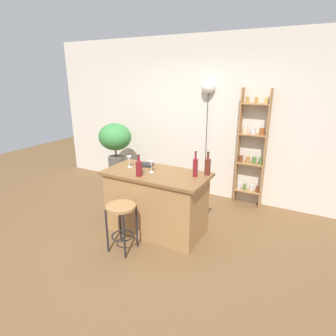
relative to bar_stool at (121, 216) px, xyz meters
The scene contains 14 objects.
ground 0.59m from the bar_stool, 66.44° to the left, with size 12.00×12.00×0.00m, color brown.
back_wall 2.46m from the bar_stool, 86.47° to the left, with size 6.40×0.10×2.80m, color beige.
kitchen_counter 0.64m from the bar_stool, 77.30° to the left, with size 1.43×0.73×0.88m.
bar_stool is the anchor object (origin of this frame).
spice_shelf 2.43m from the bar_stool, 62.96° to the left, with size 0.45×0.17×1.96m.
plant_stool 2.09m from the bar_stool, 129.63° to the left, with size 0.31×0.31×0.44m, color #2D2823.
potted_plant 2.14m from the bar_stool, 129.63° to the left, with size 0.63×0.56×0.86m.
bottle_spirits_clear 1.12m from the bar_stool, 47.45° to the left, with size 0.06×0.06×0.34m.
bottle_wine_red 0.66m from the bar_stool, 88.36° to the left, with size 0.08×0.08×0.28m.
bottle_vinegar 1.28m from the bar_stool, 47.82° to the left, with size 0.08×0.08×0.31m.
wine_glass_left 0.80m from the bar_stool, 82.24° to the left, with size 0.07×0.07×0.16m.
wine_glass_center 0.89m from the bar_stool, 116.12° to the left, with size 0.07×0.07×0.16m.
cookbook 0.92m from the bar_stool, 100.19° to the left, with size 0.21×0.15×0.04m, color black.
pendant_globe_light 2.63m from the bar_stool, 82.89° to the left, with size 0.24×0.24×2.08m.
Camera 1 is at (1.85, -2.80, 2.14)m, focal length 30.12 mm.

